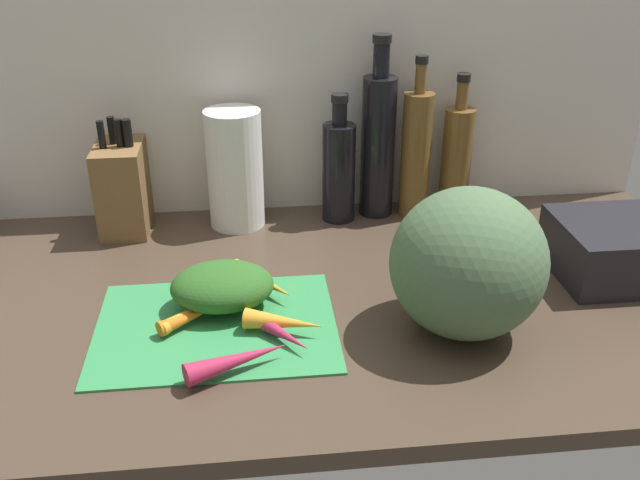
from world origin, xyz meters
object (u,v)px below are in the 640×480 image
winter_squash (468,263)px  bottle_1 (378,143)px  carrot_2 (191,316)px  carrot_3 (286,336)px  carrot_1 (238,360)px  paper_towel_roll (235,169)px  bottle_0 (339,169)px  bottle_2 (416,153)px  carrot_0 (262,281)px  bottle_3 (456,157)px  cutting_board (216,325)px  carrot_5 (218,278)px  dish_rack (626,248)px  knife_block (123,186)px  carrot_4 (196,310)px  carrot_6 (284,322)px

winter_squash → bottle_1: 46.75cm
carrot_2 → carrot_3: size_ratio=1.16×
carrot_1 → paper_towel_roll: paper_towel_roll is taller
winter_squash → bottle_0: (-14.19, 44.18, -0.74)cm
carrot_2 → bottle_2: bottle_2 is taller
bottle_2 → bottle_0: bearing=-176.9°
carrot_1 → paper_towel_roll: (0.15, 51.90, 9.79)cm
carrot_0 → bottle_3: 54.86cm
paper_towel_roll → bottle_0: size_ratio=0.90×
carrot_0 → cutting_board: bearing=-128.8°
carrot_2 → carrot_5: size_ratio=0.78×
bottle_2 → carrot_3: bearing=-123.3°
paper_towel_roll → bottle_0: bearing=0.6°
bottle_1 → dish_rack: size_ratio=1.51×
knife_block → carrot_3: bearing=-57.1°
knife_block → dish_rack: bearing=-17.9°
cutting_board → carrot_4: size_ratio=2.64×
carrot_1 → bottle_0: bottle_0 is taller
carrot_4 → bottle_3: size_ratio=0.49×
bottle_1 → dish_rack: bearing=-38.1°
paper_towel_roll → bottle_3: size_ratio=0.82×
carrot_1 → dish_rack: (70.69, 22.53, 2.64)cm
carrot_0 → bottle_3: bottle_3 is taller
carrot_3 → bottle_3: (40.31, 48.46, 10.14)cm
carrot_2 → carrot_6: 15.31cm
carrot_3 → bottle_0: 49.17cm
cutting_board → carrot_5: (0.16, 12.51, 1.73)cm
bottle_2 → dish_rack: (32.44, -30.50, -8.83)cm
cutting_board → bottle_1: bearing=50.8°
carrot_3 → bottle_0: bearing=72.7°
paper_towel_roll → bottle_3: bearing=3.2°
carrot_1 → carrot_5: (-3.45, 25.08, -0.40)cm
carrot_0 → bottle_3: (43.39, 32.16, 9.62)cm
winter_squash → paper_towel_roll: (-35.77, 43.94, 0.31)cm
bottle_3 → bottle_0: bearing=-174.8°
winter_squash → dish_rack: winter_squash is taller
bottle_2 → dish_rack: 45.39cm
carrot_4 → winter_squash: (42.71, -7.19, 10.02)cm
cutting_board → knife_block: knife_block is taller
winter_squash → dish_rack: 38.32cm
carrot_5 → knife_block: 34.51cm
carrot_2 → carrot_4: 2.13cm
carrot_1 → bottle_2: (38.26, 53.03, 11.48)cm
bottle_3 → paper_towel_roll: bearing=-176.8°
carrot_4 → carrot_6: 15.32cm
carrot_1 → carrot_4: bearing=114.2°
bottle_0 → carrot_2: bearing=-126.8°
carrot_6 → bottle_2: size_ratio=0.37×
carrot_1 → bottle_0: 57.16cm
carrot_3 → carrot_4: bearing=147.3°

